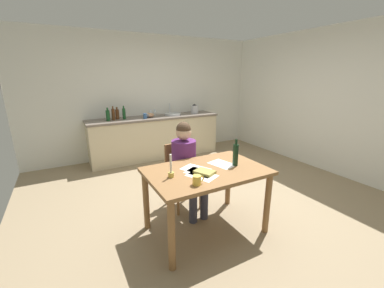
{
  "coord_description": "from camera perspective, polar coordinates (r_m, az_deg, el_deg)",
  "views": [
    {
      "loc": [
        -1.75,
        -2.64,
        1.77
      ],
      "look_at": [
        -0.24,
        0.14,
        0.85
      ],
      "focal_mm": 22.43,
      "sensor_mm": 36.0,
      "label": 1
    }
  ],
  "objects": [
    {
      "name": "wall_back",
      "position": [
        5.55,
        -10.26,
        11.06
      ],
      "size": [
        5.2,
        0.12,
        2.6
      ],
      "primitive_type": "cube",
      "color": "silver",
      "rests_on": "ground"
    },
    {
      "name": "ground_plane",
      "position": [
        3.64,
        4.46,
        -13.31
      ],
      "size": [
        5.2,
        5.2,
        0.04
      ],
      "primitive_type": "cube",
      "color": "#937F60"
    },
    {
      "name": "teacup_on_counter",
      "position": [
        5.03,
        -11.08,
        6.55
      ],
      "size": [
        0.11,
        0.07,
        0.11
      ],
      "color": "#33598C",
      "rests_on": "kitchen_counter"
    },
    {
      "name": "bottle_wine_red",
      "position": [
        5.12,
        -17.35,
        6.84
      ],
      "size": [
        0.07,
        0.07,
        0.24
      ],
      "color": "#593319",
      "rests_on": "kitchen_counter"
    },
    {
      "name": "coffee_mug",
      "position": [
        2.29,
        1.22,
        -8.56
      ],
      "size": [
        0.12,
        0.08,
        0.09
      ],
      "color": "#F2CC4C",
      "rests_on": "dining_table"
    },
    {
      "name": "wine_bottle_on_table",
      "position": [
        2.78,
        10.32,
        -2.45
      ],
      "size": [
        0.06,
        0.06,
        0.31
      ],
      "color": "black",
      "rests_on": "dining_table"
    },
    {
      "name": "book_magazine",
      "position": [
        2.55,
        3.04,
        -6.69
      ],
      "size": [
        0.22,
        0.25,
        0.03
      ],
      "primitive_type": "cube",
      "rotation": [
        0.0,
        0.0,
        0.47
      ],
      "color": "#A09448",
      "rests_on": "dining_table"
    },
    {
      "name": "wall_right",
      "position": [
        5.11,
        30.4,
        8.73
      ],
      "size": [
        0.12,
        5.2,
        2.6
      ],
      "primitive_type": "cube",
      "color": "silver",
      "rests_on": "ground"
    },
    {
      "name": "paper_envelope",
      "position": [
        2.5,
        2.39,
        -7.51
      ],
      "size": [
        0.32,
        0.36,
        0.0
      ],
      "primitive_type": "cube",
      "rotation": [
        0.0,
        0.0,
        0.45
      ],
      "color": "white",
      "rests_on": "dining_table"
    },
    {
      "name": "paper_letter",
      "position": [
        2.83,
        7.16,
        -4.74
      ],
      "size": [
        0.28,
        0.34,
        0.0
      ],
      "primitive_type": "cube",
      "rotation": [
        0.0,
        0.0,
        0.25
      ],
      "color": "white",
      "rests_on": "dining_table"
    },
    {
      "name": "candlestick",
      "position": [
        2.45,
        -5.03,
        -6.39
      ],
      "size": [
        0.06,
        0.06,
        0.24
      ],
      "color": "gold",
      "rests_on": "dining_table"
    },
    {
      "name": "person_seated",
      "position": [
        3.12,
        -1.36,
        -4.29
      ],
      "size": [
        0.33,
        0.6,
        1.19
      ],
      "color": "#592666",
      "rests_on": "ground"
    },
    {
      "name": "chair_at_table",
      "position": [
        3.31,
        -2.57,
        -6.64
      ],
      "size": [
        0.41,
        0.41,
        0.87
      ],
      "color": "olive",
      "rests_on": "ground"
    },
    {
      "name": "wine_glass_near_sink",
      "position": [
        5.4,
        -8.82,
        7.88
      ],
      "size": [
        0.07,
        0.07,
        0.15
      ],
      "color": "silver",
      "rests_on": "kitchen_counter"
    },
    {
      "name": "bottle_oil",
      "position": [
        4.98,
        -19.37,
        6.47
      ],
      "size": [
        0.07,
        0.07,
        0.25
      ],
      "color": "#194C23",
      "rests_on": "kitchen_counter"
    },
    {
      "name": "mixing_bowl",
      "position": [
        5.19,
        -10.18,
        6.8
      ],
      "size": [
        0.21,
        0.21,
        0.09
      ],
      "primitive_type": "ellipsoid",
      "color": "tan",
      "rests_on": "kitchen_counter"
    },
    {
      "name": "kitchen_counter",
      "position": [
        5.35,
        -8.57,
        1.73
      ],
      "size": [
        2.82,
        0.64,
        0.9
      ],
      "color": "beige",
      "rests_on": "ground"
    },
    {
      "name": "paper_bill",
      "position": [
        2.66,
        0.83,
        -5.98
      ],
      "size": [
        0.32,
        0.36,
        0.0
      ],
      "primitive_type": "cube",
      "rotation": [
        0.0,
        0.0,
        0.46
      ],
      "color": "white",
      "rests_on": "dining_table"
    },
    {
      "name": "dining_table",
      "position": [
        2.7,
        3.42,
        -8.28
      ],
      "size": [
        1.3,
        0.85,
        0.76
      ],
      "color": "olive",
      "rests_on": "ground"
    },
    {
      "name": "sink_unit",
      "position": [
        5.41,
        -4.63,
        7.12
      ],
      "size": [
        0.36,
        0.36,
        0.24
      ],
      "color": "#B2B7BC",
      "rests_on": "kitchen_counter"
    },
    {
      "name": "wine_glass_by_kettle",
      "position": [
        5.37,
        -9.84,
        7.78
      ],
      "size": [
        0.07,
        0.07,
        0.15
      ],
      "color": "silver",
      "rests_on": "kitchen_counter"
    },
    {
      "name": "bottle_sauce",
      "position": [
        5.09,
        -15.87,
        7.01
      ],
      "size": [
        0.06,
        0.06,
        0.27
      ],
      "color": "#194C23",
      "rests_on": "kitchen_counter"
    },
    {
      "name": "bottle_vinegar",
      "position": [
        5.04,
        -18.21,
        6.76
      ],
      "size": [
        0.06,
        0.06,
        0.27
      ],
      "color": "#593319",
      "rests_on": "kitchen_counter"
    },
    {
      "name": "paper_receipt",
      "position": [
        2.58,
        1.92,
        -6.74
      ],
      "size": [
        0.33,
        0.36,
        0.0
      ],
      "primitive_type": "cube",
      "rotation": [
        0.0,
        0.0,
        0.52
      ],
      "color": "white",
      "rests_on": "dining_table"
    },
    {
      "name": "stovetop_kettle",
      "position": [
        5.64,
        0.59,
        8.31
      ],
      "size": [
        0.18,
        0.18,
        0.22
      ],
      "color": "#B7BABF",
      "rests_on": "kitchen_counter"
    }
  ]
}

